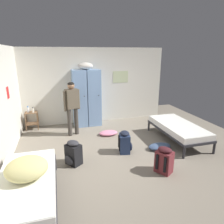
# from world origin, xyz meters

# --- Properties ---
(ground_plane) EXTENTS (7.69, 7.69, 0.00)m
(ground_plane) POSITION_xyz_m (0.00, 0.00, 0.00)
(ground_plane) COLOR gray
(room_backdrop) EXTENTS (4.93, 4.86, 2.54)m
(room_backdrop) POSITION_xyz_m (-1.20, 1.23, 1.27)
(room_backdrop) COLOR silver
(room_backdrop) RESTS_ON ground_plane
(locker_bank) EXTENTS (0.90, 0.55, 2.07)m
(locker_bank) POSITION_xyz_m (-0.34, 2.12, 0.97)
(locker_bank) COLOR #7A9ECC
(locker_bank) RESTS_ON ground_plane
(shelf_unit) EXTENTS (0.38, 0.30, 0.57)m
(shelf_unit) POSITION_xyz_m (-2.10, 2.16, 0.35)
(shelf_unit) COLOR brown
(shelf_unit) RESTS_ON ground_plane
(bed_right) EXTENTS (0.90, 1.90, 0.49)m
(bed_right) POSITION_xyz_m (1.85, 0.13, 0.38)
(bed_right) COLOR #28282D
(bed_right) RESTS_ON ground_plane
(bed_left_front) EXTENTS (0.90, 1.90, 0.49)m
(bed_left_front) POSITION_xyz_m (-1.85, -1.39, 0.38)
(bed_left_front) COLOR #28282D
(bed_left_front) RESTS_ON ground_plane
(bedding_heap) EXTENTS (0.64, 0.62, 0.32)m
(bedding_heap) POSITION_xyz_m (-1.82, -1.37, 0.65)
(bedding_heap) COLOR #D1C67F
(bedding_heap) RESTS_ON bed_left_front
(person_traveler) EXTENTS (0.47, 0.31, 1.58)m
(person_traveler) POSITION_xyz_m (-0.88, 1.35, 0.95)
(person_traveler) COLOR #3D3833
(person_traveler) RESTS_ON ground_plane
(water_bottle) EXTENTS (0.07, 0.07, 0.20)m
(water_bottle) POSITION_xyz_m (-2.18, 2.18, 0.66)
(water_bottle) COLOR white
(water_bottle) RESTS_ON shelf_unit
(lotion_bottle) EXTENTS (0.06, 0.06, 0.17)m
(lotion_bottle) POSITION_xyz_m (-2.03, 2.12, 0.64)
(lotion_bottle) COLOR white
(lotion_bottle) RESTS_ON shelf_unit
(backpack_maroon) EXTENTS (0.41, 0.40, 0.55)m
(backpack_maroon) POSITION_xyz_m (0.72, -1.14, 0.26)
(backpack_maroon) COLOR maroon
(backpack_maroon) RESTS_ON ground_plane
(backpack_navy) EXTENTS (0.38, 0.36, 0.55)m
(backpack_navy) POSITION_xyz_m (0.23, -0.12, 0.26)
(backpack_navy) COLOR navy
(backpack_navy) RESTS_ON ground_plane
(backpack_black) EXTENTS (0.42, 0.41, 0.55)m
(backpack_black) POSITION_xyz_m (-1.04, -0.34, 0.26)
(backpack_black) COLOR black
(backpack_black) RESTS_ON ground_plane
(clothes_pile_pink) EXTENTS (0.56, 0.36, 0.12)m
(clothes_pile_pink) POSITION_xyz_m (0.12, 1.05, 0.06)
(clothes_pile_pink) COLOR pink
(clothes_pile_pink) RESTS_ON ground_plane
(clothes_pile_denim) EXTENTS (0.60, 0.36, 0.14)m
(clothes_pile_denim) POSITION_xyz_m (1.14, -0.21, 0.07)
(clothes_pile_denim) COLOR #42567A
(clothes_pile_denim) RESTS_ON ground_plane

